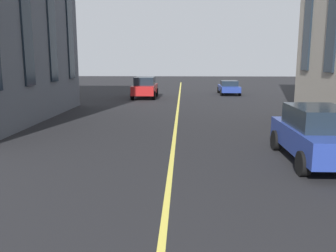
% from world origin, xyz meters
% --- Properties ---
extents(lane_centre_line, '(80.00, 0.16, 0.01)m').
position_xyz_m(lane_centre_line, '(20.00, 0.00, 0.00)').
color(lane_centre_line, '#D8C64C').
rests_on(lane_centre_line, ground_plane).
extents(car_blue_near, '(4.70, 2.14, 1.88)m').
position_xyz_m(car_blue_near, '(17.66, -4.90, 0.97)').
color(car_blue_near, navy).
rests_on(car_blue_near, ground_plane).
extents(car_blue_far, '(4.40, 1.95, 1.37)m').
position_xyz_m(car_blue_far, '(41.44, -4.90, 0.70)').
color(car_blue_far, navy).
rests_on(car_blue_far, ground_plane).
extents(car_red_parked_b, '(4.70, 2.14, 1.88)m').
position_xyz_m(car_red_parked_b, '(37.83, 3.10, 0.97)').
color(car_red_parked_b, '#B21E1E').
rests_on(car_red_parked_b, ground_plane).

